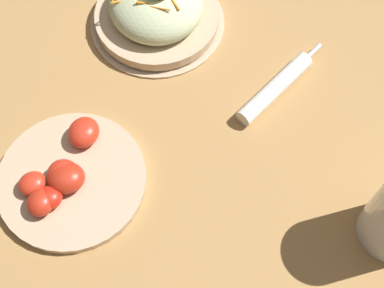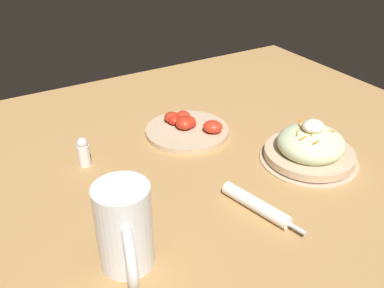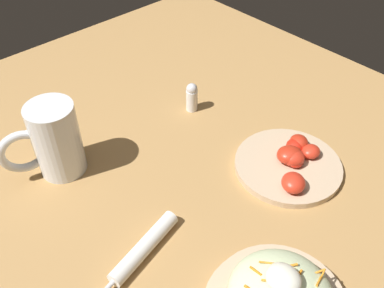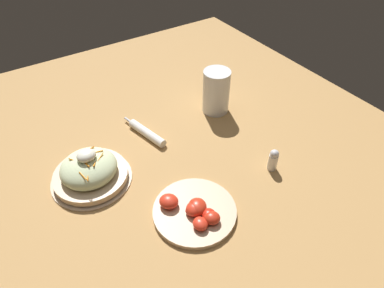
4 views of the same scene
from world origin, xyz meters
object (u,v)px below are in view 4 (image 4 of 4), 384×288
at_px(napkin_roll, 147,133).
at_px(tomato_plate, 194,211).
at_px(beer_mug, 216,93).
at_px(salt_shaker, 273,160).
at_px(salad_plate, 90,171).

relative_size(napkin_roll, tomato_plate, 0.88).
xyz_separation_m(beer_mug, salt_shaker, (-0.03, -0.32, -0.03)).
relative_size(salad_plate, salt_shaker, 3.16).
relative_size(beer_mug, napkin_roll, 0.82).
bearing_deg(beer_mug, tomato_plate, -132.49).
relative_size(beer_mug, salt_shaker, 2.18).
bearing_deg(beer_mug, napkin_roll, 179.88).
height_order(beer_mug, tomato_plate, beer_mug).
bearing_deg(salt_shaker, beer_mug, 84.19).
xyz_separation_m(napkin_roll, tomato_plate, (-0.04, -0.33, 0.00)).
xyz_separation_m(salad_plate, salt_shaker, (0.44, -0.24, 0.00)).
distance_m(napkin_roll, tomato_plate, 0.33).
xyz_separation_m(salad_plate, napkin_roll, (0.21, 0.08, -0.02)).
relative_size(beer_mug, tomato_plate, 0.72).
distance_m(salad_plate, salt_shaker, 0.50).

